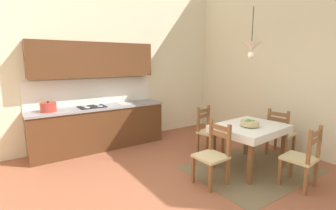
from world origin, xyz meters
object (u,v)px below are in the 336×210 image
(kitchen_cabinetry, at_px, (98,108))
(dining_chair_window_side, at_px, (280,133))
(dining_table, at_px, (249,133))
(dining_chair_kitchen_side, at_px, (209,131))
(pendant_lamp, at_px, (251,47))
(fruit_bowl, at_px, (249,123))
(dining_chair_camera_side, at_px, (302,158))
(dining_chair_tv_side, at_px, (213,155))

(kitchen_cabinetry, xyz_separation_m, dining_chair_window_side, (2.78, -2.40, -0.41))
(dining_table, bearing_deg, dining_chair_window_side, 0.95)
(dining_chair_kitchen_side, relative_size, pendant_lamp, 1.16)
(dining_table, relative_size, dining_chair_window_side, 1.33)
(dining_chair_window_side, distance_m, fruit_bowl, 1.11)
(dining_chair_camera_side, bearing_deg, dining_chair_window_side, 45.15)
(fruit_bowl, bearing_deg, dining_chair_camera_side, -79.02)
(kitchen_cabinetry, distance_m, dining_chair_window_side, 3.70)
(dining_chair_camera_side, xyz_separation_m, pendant_lamp, (-0.10, 0.92, 1.61))
(dining_table, height_order, dining_chair_kitchen_side, dining_chair_kitchen_side)
(kitchen_cabinetry, xyz_separation_m, pendant_lamp, (1.79, -2.37, 1.19))
(dining_chair_window_side, bearing_deg, dining_chair_camera_side, -134.85)
(dining_chair_kitchen_side, bearing_deg, kitchen_cabinetry, 138.51)
(dining_chair_tv_side, relative_size, dining_chair_kitchen_side, 1.00)
(pendant_lamp, bearing_deg, kitchen_cabinetry, 127.08)
(dining_chair_camera_side, bearing_deg, dining_table, 94.87)
(dining_chair_tv_side, xyz_separation_m, pendant_lamp, (0.89, 0.11, 1.61))
(dining_chair_window_side, height_order, dining_chair_tv_side, same)
(dining_chair_window_side, xyz_separation_m, dining_chair_kitchen_side, (-1.05, 0.88, 0.00))
(kitchen_cabinetry, height_order, pendant_lamp, pendant_lamp)
(dining_chair_kitchen_side, relative_size, fruit_bowl, 3.10)
(kitchen_cabinetry, xyz_separation_m, fruit_bowl, (1.73, -2.47, -0.04))
(dining_chair_camera_side, relative_size, dining_chair_kitchen_side, 1.00)
(fruit_bowl, bearing_deg, dining_table, 32.70)
(dining_chair_camera_side, distance_m, pendant_lamp, 1.86)
(dining_table, relative_size, dining_chair_camera_side, 1.33)
(dining_chair_kitchen_side, xyz_separation_m, fruit_bowl, (0.00, -0.95, 0.37))
(dining_chair_window_side, distance_m, dining_chair_camera_side, 1.26)
(kitchen_cabinetry, relative_size, dining_chair_camera_side, 2.94)
(dining_chair_window_side, bearing_deg, kitchen_cabinetry, 139.13)
(dining_chair_kitchen_side, distance_m, pendant_lamp, 1.82)
(fruit_bowl, bearing_deg, dining_chair_kitchen_side, 90.25)
(dining_chair_camera_side, height_order, fruit_bowl, dining_chair_camera_side)
(kitchen_cabinetry, xyz_separation_m, dining_chair_camera_side, (1.89, -3.30, -0.41))
(kitchen_cabinetry, bearing_deg, fruit_bowl, -55.04)
(fruit_bowl, distance_m, pendant_lamp, 1.24)
(dining_table, xyz_separation_m, dining_chair_kitchen_side, (-0.09, 0.89, -0.17))
(dining_table, xyz_separation_m, dining_chair_camera_side, (0.07, -0.88, -0.17))
(dining_chair_camera_side, bearing_deg, dining_chair_kitchen_side, 95.28)
(dining_chair_window_side, relative_size, dining_chair_tv_side, 1.00)
(dining_chair_tv_side, xyz_separation_m, dining_chair_kitchen_side, (0.82, 0.96, 0.00))
(kitchen_cabinetry, distance_m, fruit_bowl, 3.02)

